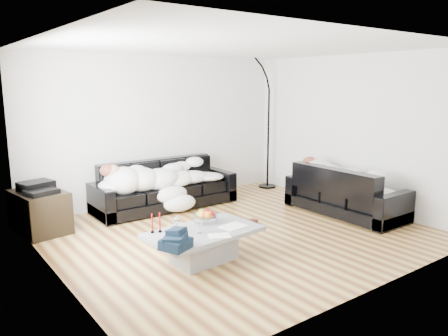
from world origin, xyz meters
TOP-DOWN VIEW (x-y plane):
  - ground at (0.00, 0.00)m, footprint 5.00×5.00m
  - wall_back at (0.00, 2.25)m, footprint 5.00×0.02m
  - wall_left at (-2.50, 0.00)m, footprint 0.02×4.50m
  - wall_right at (2.50, 0.00)m, footprint 0.02×4.50m
  - ceiling at (0.00, 0.00)m, footprint 5.00×5.00m
  - sofa_back at (-0.20, 1.74)m, footprint 2.47×0.85m
  - sofa_right at (2.01, -0.33)m, footprint 0.84×1.96m
  - sleeper_back at (-0.20, 1.69)m, footprint 2.09×0.72m
  - sleeper_right at (2.01, -0.33)m, footprint 0.71×1.68m
  - teal_cushion at (1.95, 0.27)m, footprint 0.42×0.38m
  - coffee_table at (-0.96, -0.59)m, footprint 1.41×0.90m
  - fruit_bowl at (-0.77, -0.36)m, footprint 0.34×0.34m
  - wine_glass_a at (-1.24, -0.44)m, footprint 0.09×0.09m
  - wine_glass_b at (-1.33, -0.56)m, footprint 0.07×0.07m
  - wine_glass_c at (-1.05, -0.65)m, footprint 0.08×0.08m
  - candle_left at (-1.49, -0.31)m, footprint 0.05×0.05m
  - candle_right at (-1.41, -0.34)m, footprint 0.05×0.05m
  - newspaper_a at (-0.59, -0.69)m, footprint 0.34×0.27m
  - newspaper_b at (-0.93, -0.87)m, footprint 0.31×0.27m
  - navy_jacket at (-1.54, -0.90)m, footprint 0.43×0.40m
  - shoes at (0.25, 0.05)m, footprint 0.49×0.42m
  - av_cabinet at (-2.26, 1.71)m, footprint 0.73×0.95m
  - stereo at (-2.26, 1.71)m, footprint 0.51×0.44m
  - floor_lamp at (2.25, 1.83)m, footprint 0.90×0.39m

SIDE VIEW (x-z plane):
  - ground at x=0.00m, z-range 0.00..0.00m
  - shoes at x=0.25m, z-range 0.00..0.10m
  - coffee_table at x=-0.96m, z-range 0.00..0.39m
  - av_cabinet at x=-2.26m, z-range 0.00..0.60m
  - sofa_right at x=2.01m, z-range 0.00..0.79m
  - newspaper_b at x=-0.93m, z-range 0.40..0.40m
  - newspaper_a at x=-0.59m, z-range 0.40..0.40m
  - sofa_back at x=-0.20m, z-range 0.00..0.81m
  - wine_glass_b at x=-1.33m, z-range 0.39..0.55m
  - wine_glass_c at x=-1.05m, z-range 0.39..0.56m
  - fruit_bowl at x=-0.77m, z-range 0.39..0.57m
  - wine_glass_a at x=-1.24m, z-range 0.39..0.57m
  - candle_left at x=-1.49m, z-range 0.39..0.62m
  - candle_right at x=-1.41m, z-range 0.39..0.63m
  - navy_jacket at x=-1.54m, z-range 0.47..0.64m
  - sleeper_right at x=2.01m, z-range 0.42..0.83m
  - sleeper_back at x=-0.20m, z-range 0.42..0.84m
  - stereo at x=-2.26m, z-range 0.60..0.73m
  - teal_cushion at x=1.95m, z-range 0.62..0.82m
  - floor_lamp at x=2.25m, z-range 0.00..2.44m
  - wall_back at x=0.00m, z-range 0.00..2.60m
  - wall_left at x=-2.50m, z-range 0.00..2.60m
  - wall_right at x=2.50m, z-range 0.00..2.60m
  - ceiling at x=0.00m, z-range 2.60..2.60m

